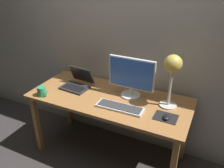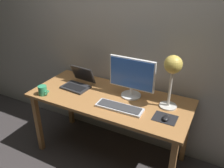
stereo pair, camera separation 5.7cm
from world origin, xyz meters
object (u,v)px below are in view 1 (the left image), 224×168
(laptop, at_px, (78,81))
(mouse, at_px, (167,117))
(keyboard_main, at_px, (120,107))
(desk_lamp, at_px, (172,69))
(monitor, at_px, (131,76))
(coffee_mug, at_px, (42,91))

(laptop, height_order, mouse, laptop)
(keyboard_main, bearing_deg, desk_lamp, 31.70)
(laptop, bearing_deg, monitor, 5.69)
(monitor, bearing_deg, mouse, -28.92)
(laptop, bearing_deg, keyboard_main, -19.22)
(monitor, height_order, laptop, monitor)
(laptop, bearing_deg, mouse, -9.92)
(monitor, distance_m, laptop, 0.61)
(mouse, bearing_deg, laptop, 170.08)
(keyboard_main, height_order, desk_lamp, desk_lamp)
(monitor, bearing_deg, coffee_mug, -154.22)
(keyboard_main, xyz_separation_m, desk_lamp, (0.38, 0.24, 0.36))
(desk_lamp, distance_m, mouse, 0.42)
(keyboard_main, bearing_deg, laptop, 160.78)
(desk_lamp, bearing_deg, monitor, 176.29)
(monitor, relative_size, mouse, 4.80)
(laptop, relative_size, coffee_mug, 2.48)
(keyboard_main, relative_size, desk_lamp, 0.89)
(keyboard_main, distance_m, coffee_mug, 0.81)
(monitor, height_order, coffee_mug, monitor)
(monitor, xyz_separation_m, laptop, (-0.58, -0.06, -0.16))
(coffee_mug, bearing_deg, monitor, 25.78)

